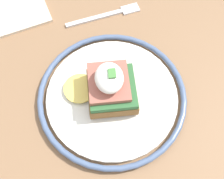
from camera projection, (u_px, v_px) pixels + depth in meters
ground_plane at (98, 166)px, 1.16m from camera, size 6.00×6.00×0.00m
dining_table at (86, 115)px, 0.61m from camera, size 1.15×0.64×0.72m
plate at (112, 96)px, 0.49m from camera, size 0.26×0.26×0.02m
sandwich at (110, 87)px, 0.46m from camera, size 0.09×0.12×0.08m
fork at (107, 15)px, 0.58m from camera, size 0.05×0.16×0.00m
napkin at (17, 6)px, 0.59m from camera, size 0.16×0.15×0.01m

